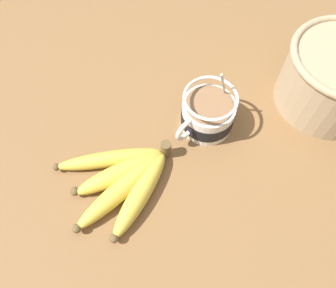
% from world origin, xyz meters
% --- Properties ---
extents(table, '(1.23, 1.23, 0.03)m').
position_xyz_m(table, '(0.00, 0.00, 0.01)').
color(table, brown).
rests_on(table, ground).
extents(coffee_mug, '(0.15, 0.11, 0.14)m').
position_xyz_m(coffee_mug, '(-0.07, 0.03, 0.06)').
color(coffee_mug, white).
rests_on(coffee_mug, table).
extents(banana_bunch, '(0.23, 0.21, 0.04)m').
position_xyz_m(banana_bunch, '(0.13, 0.01, 0.04)').
color(banana_bunch, brown).
rests_on(banana_bunch, table).
extents(woven_basket, '(0.22, 0.22, 0.14)m').
position_xyz_m(woven_basket, '(-0.30, 0.15, 0.10)').
color(woven_basket, tan).
rests_on(woven_basket, table).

